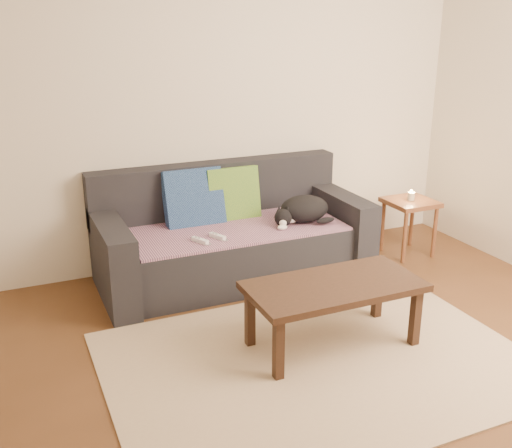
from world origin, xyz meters
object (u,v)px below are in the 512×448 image
(cat, at_px, (303,210))
(side_table, at_px, (410,210))
(coffee_table, at_px, (334,291))
(sofa, at_px, (231,239))
(wii_remote_a, at_px, (200,241))
(wii_remote_b, at_px, (217,236))

(cat, height_order, side_table, cat)
(side_table, distance_m, coffee_table, 1.79)
(sofa, height_order, coffee_table, sofa)
(sofa, bearing_deg, side_table, -6.41)
(cat, xyz_separation_m, coffee_table, (-0.36, -1.10, -0.16))
(wii_remote_a, distance_m, side_table, 1.95)
(wii_remote_b, xyz_separation_m, coffee_table, (0.39, -1.02, -0.08))
(side_table, bearing_deg, wii_remote_a, -176.64)
(wii_remote_a, bearing_deg, side_table, -112.18)
(sofa, relative_size, side_table, 4.26)
(cat, relative_size, side_table, 1.09)
(wii_remote_b, distance_m, coffee_table, 1.09)
(wii_remote_a, xyz_separation_m, wii_remote_b, (0.15, 0.03, 0.00))
(sofa, distance_m, wii_remote_a, 0.48)
(cat, xyz_separation_m, side_table, (1.05, -0.00, -0.13))
(wii_remote_a, height_order, coffee_table, wii_remote_a)
(sofa, height_order, wii_remote_a, sofa)
(wii_remote_b, distance_m, side_table, 1.80)
(cat, distance_m, side_table, 1.06)
(sofa, xyz_separation_m, coffee_table, (0.18, -1.28, 0.07))
(cat, bearing_deg, wii_remote_a, -150.79)
(sofa, relative_size, wii_remote_a, 14.00)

